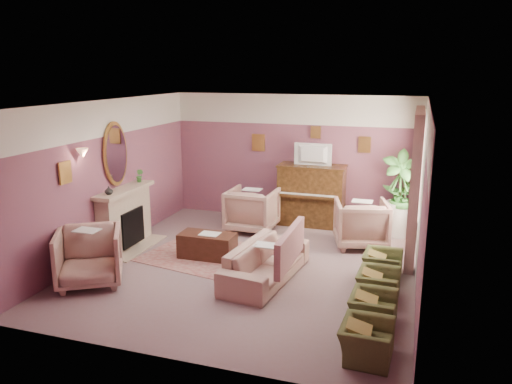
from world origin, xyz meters
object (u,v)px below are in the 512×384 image
(television, at_px, (312,153))
(olive_chair_d, at_px, (382,261))
(floral_armchair_left, at_px, (252,207))
(side_table, at_px, (397,219))
(floral_armchair_right, at_px, (361,221))
(floral_armchair_front, at_px, (89,254))
(piano, at_px, (311,196))
(coffee_table, at_px, (207,246))
(olive_chair_c, at_px, (378,280))
(olive_chair_b, at_px, (373,305))
(sofa, at_px, (266,255))
(olive_chair_a, at_px, (367,335))

(television, bearing_deg, olive_chair_d, -54.94)
(floral_armchair_left, xyz_separation_m, side_table, (2.93, 0.62, -0.15))
(floral_armchair_right, bearing_deg, television, 140.21)
(floral_armchair_front, bearing_deg, floral_armchair_right, 38.76)
(piano, relative_size, floral_armchair_left, 1.40)
(coffee_table, relative_size, floral_armchair_right, 1.00)
(olive_chair_d, bearing_deg, olive_chair_c, -90.00)
(piano, relative_size, television, 1.75)
(floral_armchair_right, bearing_deg, olive_chair_c, -77.22)
(side_table, bearing_deg, olive_chair_b, -91.80)
(floral_armchair_right, relative_size, olive_chair_d, 1.47)
(coffee_table, relative_size, sofa, 0.49)
(olive_chair_d, bearing_deg, floral_armchair_right, 109.62)
(floral_armchair_right, xyz_separation_m, olive_chair_a, (0.51, -3.90, -0.21))
(floral_armchair_front, distance_m, olive_chair_a, 4.46)
(floral_armchair_right, relative_size, floral_armchair_front, 1.00)
(coffee_table, relative_size, olive_chair_c, 1.47)
(olive_chair_a, height_order, olive_chair_b, same)
(floral_armchair_front, xyz_separation_m, olive_chair_c, (4.39, 0.85, -0.21))
(sofa, bearing_deg, piano, 88.40)
(floral_armchair_right, height_order, olive_chair_a, floral_armchair_right)
(piano, distance_m, sofa, 3.12)
(sofa, height_order, floral_armchair_left, floral_armchair_left)
(piano, bearing_deg, sofa, -91.60)
(television, relative_size, olive_chair_d, 1.18)
(olive_chair_b, bearing_deg, side_table, 88.20)
(television, bearing_deg, coffee_table, -118.87)
(floral_armchair_front, bearing_deg, sofa, 22.00)
(olive_chair_b, xyz_separation_m, side_table, (0.12, 3.96, 0.06))
(floral_armchair_left, xyz_separation_m, olive_chair_a, (2.80, -4.16, -0.21))
(coffee_table, xyz_separation_m, floral_armchair_front, (-1.31, -1.63, 0.28))
(floral_armchair_right, relative_size, olive_chair_c, 1.47)
(floral_armchair_front, height_order, olive_chair_a, floral_armchair_front)
(olive_chair_a, bearing_deg, floral_armchair_right, 97.49)
(coffee_table, height_order, floral_armchair_front, floral_armchair_front)
(floral_armchair_front, height_order, olive_chair_d, floral_armchair_front)
(olive_chair_a, xyz_separation_m, olive_chair_c, (0.00, 1.64, 0.00))
(floral_armchair_left, bearing_deg, piano, 35.57)
(floral_armchair_left, bearing_deg, olive_chair_c, -41.91)
(coffee_table, bearing_deg, floral_armchair_left, 81.23)
(piano, xyz_separation_m, olive_chair_c, (1.71, -3.30, -0.36))
(side_table, bearing_deg, floral_armchair_front, -138.48)
(television, xyz_separation_m, olive_chair_b, (1.71, -4.07, -1.31))
(television, distance_m, floral_armchair_left, 1.72)
(coffee_table, height_order, olive_chair_d, olive_chair_d)
(olive_chair_b, bearing_deg, floral_armchair_front, -179.57)
(floral_armchair_front, relative_size, olive_chair_a, 1.47)
(olive_chair_c, bearing_deg, floral_armchair_front, -168.99)
(olive_chair_a, height_order, olive_chair_d, same)
(olive_chair_a, relative_size, olive_chair_d, 1.00)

